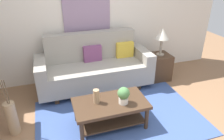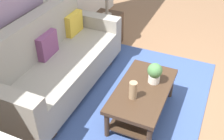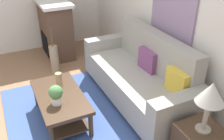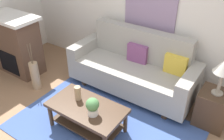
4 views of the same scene
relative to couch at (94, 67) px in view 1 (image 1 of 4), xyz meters
The scene contains 16 objects.
ground_plane 1.68m from the couch, 84.91° to the right, with size 9.78×9.78×0.00m, color #8C6647.
wall_back 1.07m from the couch, 75.01° to the left, with size 5.78×0.10×2.70m, color silver.
area_rug 1.20m from the couch, 82.64° to the right, with size 2.66×1.72×0.01m, color #3D5693.
couch is the anchor object (origin of this frame).
throw_pillow_plum 0.28m from the couch, 90.00° to the left, with size 0.36×0.12×0.32m, color #7A4270.
throw_pillow_mustard 0.74m from the couch, 10.38° to the left, with size 0.36×0.12×0.32m, color gold.
coffee_table 1.24m from the couch, 92.34° to the right, with size 1.10×0.60×0.43m.
tabletop_vase 1.20m from the couch, 101.99° to the right, with size 0.09×0.09×0.22m, color tan.
potted_plant_tabletop 1.32m from the couch, 84.53° to the right, with size 0.18×0.18×0.26m.
side_table 1.42m from the couch, ahead, with size 0.44×0.44×0.56m, color #422D1E.
table_lamp 1.52m from the couch, ahead, with size 0.28×0.28×0.57m.
floor_vase 1.75m from the couch, 146.70° to the right, with size 0.15×0.15×0.53m, color tan.
floor_vase_branch_a 1.75m from the couch, 146.33° to the right, with size 0.01×0.01×0.36m, color brown.
floor_vase_branch_b 1.77m from the couch, 147.35° to the right, with size 0.01×0.01×0.36m, color brown.
floor_vase_branch_c 1.79m from the couch, 146.40° to the right, with size 0.01×0.01×0.36m, color brown.
framed_painting 1.15m from the couch, 90.00° to the left, with size 0.94×0.03×0.91m, color gray.
Camera 1 is at (-0.96, -2.09, 2.26)m, focal length 33.80 mm.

